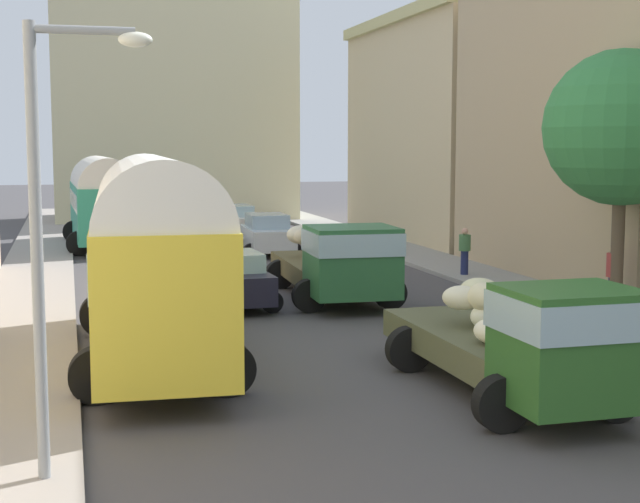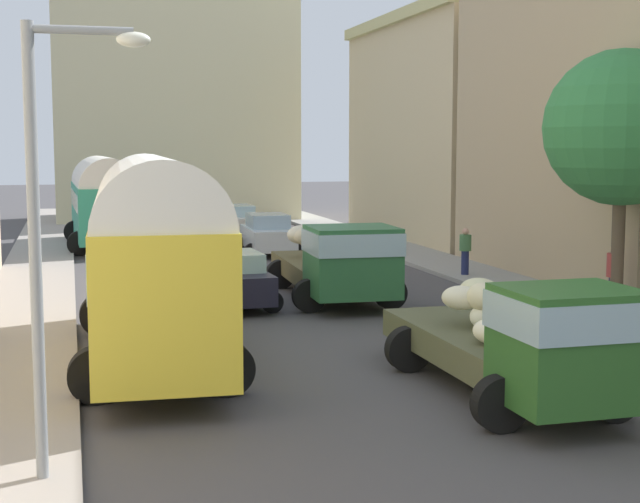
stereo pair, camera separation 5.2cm
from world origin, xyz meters
TOP-DOWN VIEW (x-y plane):
  - ground_plane at (0.00, 27.00)m, footprint 154.00×154.00m
  - sidewalk_left at (-7.25, 27.00)m, footprint 2.50×70.00m
  - sidewalk_right at (7.25, 27.00)m, footprint 2.50×70.00m
  - building_right_2 at (10.70, 24.14)m, footprint 4.41×12.27m
  - building_right_3 at (11.19, 37.79)m, footprint 5.92×14.10m
  - distant_church at (0.00, 52.29)m, footprint 13.72×7.44m
  - parked_bus_0 at (-4.43, 15.63)m, footprint 3.54×9.64m
  - parked_bus_1 at (-4.68, 37.84)m, footprint 3.48×8.61m
  - cargo_truck_0 at (1.39, 10.66)m, footprint 2.96×6.82m
  - cargo_truck_1 at (1.24, 21.58)m, footprint 3.33×7.27m
  - car_0 at (1.69, 33.61)m, footprint 2.41×4.03m
  - car_1 at (1.63, 41.02)m, footprint 2.37×4.39m
  - car_2 at (-1.80, 21.64)m, footprint 2.38×3.70m
  - car_3 at (-1.71, 35.48)m, footprint 2.17×4.39m
  - pedestrian_1 at (6.69, 25.15)m, footprint 0.53×0.53m
  - pedestrian_2 at (7.89, 18.15)m, footprint 0.40×0.40m
  - streetlamp_near at (-6.28, 8.77)m, footprint 1.60×0.28m
  - roadside_tree_2 at (7.90, 18.03)m, footprint 4.09×4.09m

SIDE VIEW (x-z plane):
  - ground_plane at x=0.00m, z-range 0.00..0.00m
  - sidewalk_left at x=-7.25m, z-range 0.00..0.14m
  - sidewalk_right at x=7.25m, z-range 0.00..0.14m
  - car_2 at x=-1.80m, z-range 0.01..1.55m
  - car_1 at x=1.63m, z-range 0.01..1.56m
  - car_3 at x=-1.71m, z-range 0.01..1.59m
  - car_0 at x=1.69m, z-range 0.00..1.66m
  - pedestrian_1 at x=6.69m, z-range 0.11..1.81m
  - pedestrian_2 at x=7.89m, z-range 0.12..1.98m
  - cargo_truck_0 at x=1.39m, z-range 0.04..2.33m
  - cargo_truck_1 at x=1.24m, z-range 0.07..2.38m
  - parked_bus_1 at x=-4.68m, z-range 0.19..4.14m
  - parked_bus_0 at x=-4.43m, z-range 0.24..4.51m
  - streetlamp_near at x=-6.28m, z-range 0.60..6.64m
  - roadside_tree_2 at x=7.90m, z-range 1.42..8.40m
  - building_right_3 at x=11.19m, z-range 0.02..10.49m
  - building_right_2 at x=10.70m, z-range 0.00..10.97m
  - distant_church at x=0.00m, z-range -2.94..17.92m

